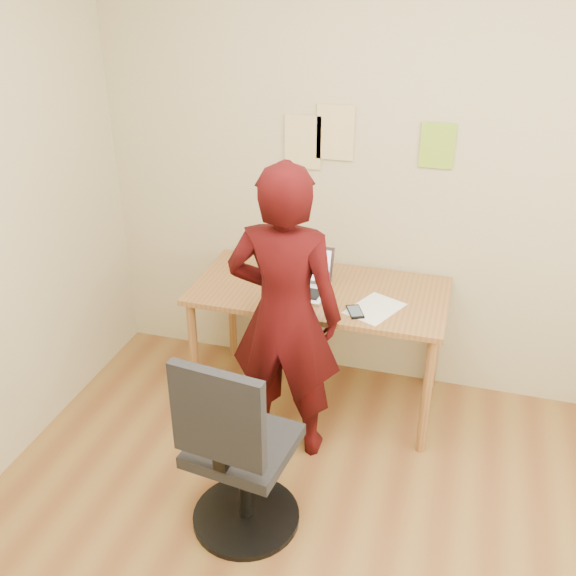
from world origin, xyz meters
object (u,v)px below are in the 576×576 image
(phone, at_px, (355,312))
(laptop, at_px, (301,281))
(person, at_px, (285,316))
(office_chair, at_px, (237,460))
(desk, at_px, (319,302))

(phone, bearing_deg, laptop, 127.65)
(person, bearing_deg, laptop, -88.54)
(laptop, xyz_separation_m, office_chair, (-0.00, -1.05, -0.37))
(desk, xyz_separation_m, person, (-0.07, -0.43, 0.14))
(phone, xyz_separation_m, person, (-0.31, -0.22, 0.05))
(laptop, height_order, office_chair, office_chair)
(phone, bearing_deg, person, -169.08)
(phone, height_order, person, person)
(desk, height_order, office_chair, office_chair)
(office_chair, height_order, person, person)
(laptop, bearing_deg, phone, -23.67)
(office_chair, bearing_deg, phone, 75.61)
(desk, relative_size, office_chair, 1.44)
(laptop, relative_size, person, 0.21)
(laptop, distance_m, phone, 0.39)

